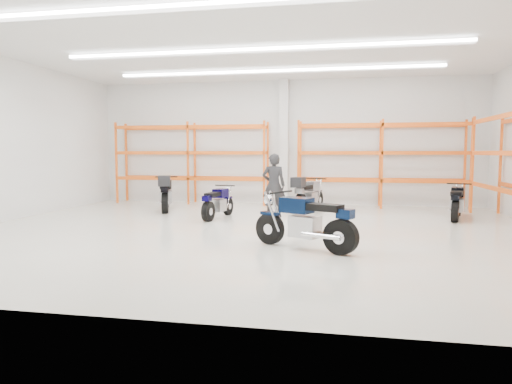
% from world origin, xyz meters
% --- Properties ---
extents(ground, '(14.00, 14.00, 0.00)m').
position_xyz_m(ground, '(0.00, 0.00, 0.00)').
color(ground, silver).
rests_on(ground, ground).
extents(room_shell, '(14.02, 12.02, 4.51)m').
position_xyz_m(room_shell, '(0.00, 0.03, 3.28)').
color(room_shell, white).
rests_on(room_shell, ground).
extents(motorcycle_main, '(2.10, 1.18, 1.12)m').
position_xyz_m(motorcycle_main, '(1.47, -1.92, 0.52)').
color(motorcycle_main, black).
rests_on(motorcycle_main, ground).
extents(motorcycle_back_a, '(1.09, 2.25, 1.19)m').
position_xyz_m(motorcycle_back_a, '(-3.48, 3.10, 0.57)').
color(motorcycle_back_a, black).
rests_on(motorcycle_back_a, ground).
extents(motorcycle_back_b, '(0.69, 1.89, 0.93)m').
position_xyz_m(motorcycle_back_b, '(-1.40, 1.80, 0.44)').
color(motorcycle_back_b, black).
rests_on(motorcycle_back_b, ground).
extents(motorcycle_back_c, '(1.01, 2.19, 1.15)m').
position_xyz_m(motorcycle_back_c, '(1.03, 3.66, 0.55)').
color(motorcycle_back_c, black).
rests_on(motorcycle_back_c, ground).
extents(motorcycle_back_d, '(0.88, 1.97, 0.99)m').
position_xyz_m(motorcycle_back_d, '(5.30, 2.93, 0.47)').
color(motorcycle_back_d, black).
rests_on(motorcycle_back_d, ground).
extents(standing_man, '(0.73, 0.53, 1.86)m').
position_xyz_m(standing_man, '(0.13, 2.49, 0.93)').
color(standing_man, black).
rests_on(standing_man, ground).
extents(structural_column, '(0.32, 0.32, 4.50)m').
position_xyz_m(structural_column, '(0.00, 5.82, 2.25)').
color(structural_column, white).
rests_on(structural_column, ground).
extents(pallet_racking_back_left, '(5.67, 0.87, 3.00)m').
position_xyz_m(pallet_racking_back_left, '(-3.40, 5.48, 1.79)').
color(pallet_racking_back_left, orange).
rests_on(pallet_racking_back_left, ground).
extents(pallet_racking_back_right, '(5.67, 0.87, 3.00)m').
position_xyz_m(pallet_racking_back_right, '(3.40, 5.48, 1.79)').
color(pallet_racking_back_right, orange).
rests_on(pallet_racking_back_right, ground).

